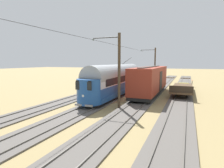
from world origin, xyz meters
name	(u,v)px	position (x,y,z in m)	size (l,w,h in m)	color
ground_plane	(134,95)	(0.00, 0.00, 0.00)	(220.00, 220.00, 0.00)	#937F51
track_streetcar_siding	(181,97)	(-6.36, -0.31, 0.05)	(2.80, 80.00, 0.18)	#56514C
track_adjacent_siding	(149,95)	(-2.12, -0.31, 0.05)	(2.80, 80.00, 0.18)	#56514C
track_third_siding	(120,93)	(2.12, -0.31, 0.05)	(2.80, 80.00, 0.18)	#56514C
track_outer_siding	(95,92)	(6.36, -0.31, 0.05)	(2.80, 80.00, 0.18)	#56514C
vintage_streetcar	(116,79)	(2.12, 1.35, 2.26)	(2.65, 18.02, 5.29)	#1E4C93
boxcar_adjacent	(150,80)	(-2.12, -1.04, 2.17)	(2.96, 14.02, 3.85)	maroon
flatcar_far_siding	(182,88)	(-6.36, -3.60, 0.86)	(2.80, 11.10, 1.60)	brown
catenary_pole_foreground	(155,66)	(-0.64, -13.21, 3.91)	(3.07, 0.28, 7.47)	#423323
catenary_pole_mid_near	(118,70)	(-0.64, 8.11, 3.91)	(3.07, 0.28, 7.47)	#423323
overhead_wire_run	(11,21)	(2.08, 17.94, 6.93)	(2.86, 67.98, 0.18)	black
switch_stand	(192,83)	(-7.82, -12.71, 0.70)	(0.50, 0.30, 1.24)	black
track_end_bumper	(184,85)	(-6.36, -11.41, 0.40)	(1.80, 0.60, 0.80)	#B2A519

